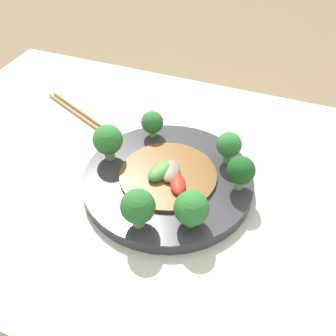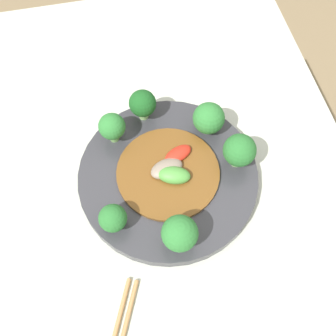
# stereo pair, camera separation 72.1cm
# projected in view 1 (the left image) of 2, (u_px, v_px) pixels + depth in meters

# --- Properties ---
(table) EXTENTS (1.05, 0.70, 0.72)m
(table) POSITION_uv_depth(u_px,v_px,m) (156.00, 277.00, 0.98)
(table) COLOR #B7BCAD
(table) RESTS_ON ground_plane
(plate) EXTENTS (0.30, 0.30, 0.02)m
(plate) POSITION_uv_depth(u_px,v_px,m) (168.00, 181.00, 0.71)
(plate) COLOR #333338
(plate) RESTS_ON table
(broccoli_northwest) EXTENTS (0.06, 0.06, 0.06)m
(broccoli_northwest) POSITION_uv_depth(u_px,v_px,m) (191.00, 209.00, 0.60)
(broccoli_northwest) COLOR #89B76B
(broccoli_northwest) RESTS_ON plate
(broccoli_southeast) EXTENTS (0.04, 0.04, 0.05)m
(broccoli_southeast) POSITION_uv_depth(u_px,v_px,m) (152.00, 123.00, 0.77)
(broccoli_southeast) COLOR #7AAD5B
(broccoli_southeast) RESTS_ON plate
(broccoli_west) EXTENTS (0.05, 0.05, 0.06)m
(broccoli_west) POSITION_uv_depth(u_px,v_px,m) (241.00, 172.00, 0.65)
(broccoli_west) COLOR #89B76B
(broccoli_west) RESTS_ON plate
(broccoli_east) EXTENTS (0.05, 0.05, 0.07)m
(broccoli_east) POSITION_uv_depth(u_px,v_px,m) (108.00, 140.00, 0.71)
(broccoli_east) COLOR #7AAD5B
(broccoli_east) RESTS_ON plate
(broccoli_north) EXTENTS (0.05, 0.05, 0.07)m
(broccoli_north) POSITION_uv_depth(u_px,v_px,m) (138.00, 207.00, 0.59)
(broccoli_north) COLOR #89B76B
(broccoli_north) RESTS_ON plate
(broccoli_southwest) EXTENTS (0.05, 0.05, 0.06)m
(broccoli_southwest) POSITION_uv_depth(u_px,v_px,m) (229.00, 145.00, 0.70)
(broccoli_southwest) COLOR #70A356
(broccoli_southwest) RESTS_ON plate
(stirfry_center) EXTENTS (0.17, 0.17, 0.03)m
(stirfry_center) POSITION_uv_depth(u_px,v_px,m) (168.00, 175.00, 0.69)
(stirfry_center) COLOR brown
(stirfry_center) RESTS_ON plate
(chopsticks) EXTENTS (0.22, 0.11, 0.01)m
(chopsticks) POSITION_uv_depth(u_px,v_px,m) (81.00, 114.00, 0.87)
(chopsticks) COLOR #AD7F4C
(chopsticks) RESTS_ON table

